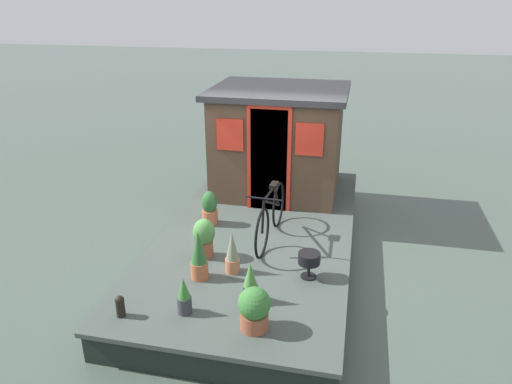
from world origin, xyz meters
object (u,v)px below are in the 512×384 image
at_px(potted_plant_geranium, 210,208).
at_px(potted_plant_basil, 254,308).
at_px(potted_plant_succulent, 199,256).
at_px(charcoal_grill, 309,260).
at_px(potted_plant_sage, 184,296).
at_px(houseboat_cabin, 279,140).
at_px(bicycle, 271,216).
at_px(potted_plant_ivy, 250,283).
at_px(mooring_bollard, 120,305).
at_px(potted_plant_fern, 232,253).
at_px(potted_plant_lavender, 204,237).

distance_m(potted_plant_geranium, potted_plant_basil, 2.65).
distance_m(potted_plant_succulent, charcoal_grill, 1.38).
xyz_separation_m(potted_plant_geranium, potted_plant_basil, (-2.34, -1.23, -0.01)).
height_order(potted_plant_basil, potted_plant_sage, potted_plant_basil).
relative_size(potted_plant_sage, charcoal_grill, 1.30).
xyz_separation_m(houseboat_cabin, bicycle, (-1.99, -0.24, -0.55)).
distance_m(bicycle, potted_plant_ivy, 1.55).
relative_size(potted_plant_sage, mooring_bollard, 1.73).
distance_m(houseboat_cabin, mooring_bollard, 4.33).
height_order(potted_plant_geranium, potted_plant_sage, potted_plant_geranium).
xyz_separation_m(potted_plant_geranium, potted_plant_succulent, (-1.52, -0.34, 0.05)).
xyz_separation_m(houseboat_cabin, potted_plant_geranium, (-1.67, 0.79, -0.68)).
bearing_deg(bicycle, potted_plant_ivy, -178.08).
height_order(potted_plant_fern, charcoal_grill, potted_plant_fern).
bearing_deg(houseboat_cabin, potted_plant_basil, -173.68).
distance_m(potted_plant_basil, mooring_bollard, 1.51).
bearing_deg(potted_plant_succulent, potted_plant_ivy, -115.15).
height_order(potted_plant_fern, potted_plant_lavender, potted_plant_fern).
height_order(bicycle, potted_plant_sage, bicycle).
xyz_separation_m(bicycle, potted_plant_fern, (-0.96, 0.32, -0.12)).
xyz_separation_m(potted_plant_geranium, potted_plant_ivy, (-1.87, -1.08, -0.01)).
bearing_deg(potted_plant_fern, bicycle, -18.30).
bearing_deg(potted_plant_fern, potted_plant_geranium, 28.90).
bearing_deg(potted_plant_lavender, potted_plant_sage, -172.19).
distance_m(houseboat_cabin, potted_plant_succulent, 3.28).
bearing_deg(potted_plant_geranium, mooring_bollard, 173.75).
distance_m(potted_plant_fern, potted_plant_succulent, 0.44).
height_order(potted_plant_fern, potted_plant_succulent, potted_plant_succulent).
xyz_separation_m(potted_plant_basil, potted_plant_succulent, (0.82, 0.89, 0.06)).
height_order(potted_plant_sage, potted_plant_succulent, potted_plant_succulent).
bearing_deg(potted_plant_basil, potted_plant_sage, 83.20).
bearing_deg(bicycle, potted_plant_succulent, 150.00).
xyz_separation_m(potted_plant_geranium, potted_plant_sage, (-2.24, -0.41, -0.05)).
bearing_deg(potted_plant_geranium, bicycle, -107.56).
bearing_deg(charcoal_grill, bicycle, 36.72).
xyz_separation_m(potted_plant_succulent, mooring_bollard, (-0.93, 0.61, -0.17)).
xyz_separation_m(bicycle, mooring_bollard, (-2.13, 1.30, -0.25)).
height_order(houseboat_cabin, potted_plant_succulent, houseboat_cabin).
xyz_separation_m(bicycle, potted_plant_lavender, (-0.67, 0.79, -0.09)).
bearing_deg(potted_plant_lavender, mooring_bollard, 160.91).
height_order(bicycle, charcoal_grill, bicycle).
distance_m(potted_plant_basil, charcoal_grill, 1.22).
bearing_deg(potted_plant_ivy, potted_plant_geranium, 30.10).
xyz_separation_m(potted_plant_ivy, mooring_bollard, (-0.59, 1.35, -0.11)).
distance_m(charcoal_grill, mooring_bollard, 2.32).
bearing_deg(potted_plant_sage, mooring_bollard, 107.37).
distance_m(houseboat_cabin, bicycle, 2.08).
bearing_deg(potted_plant_geranium, potted_plant_ivy, -149.90).
bearing_deg(potted_plant_ivy, houseboat_cabin, 4.71).
height_order(potted_plant_fern, mooring_bollard, potted_plant_fern).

